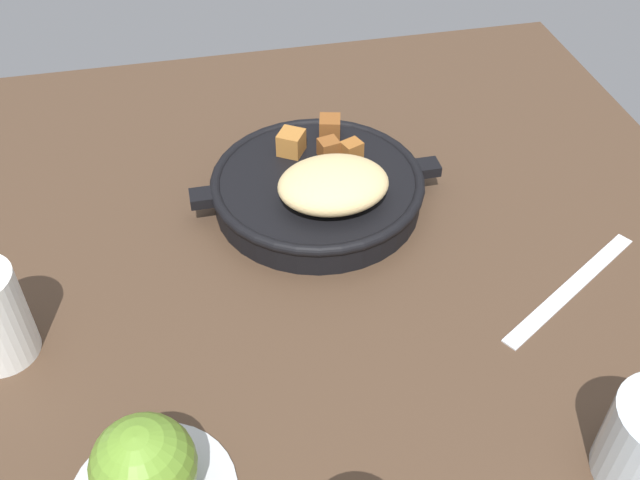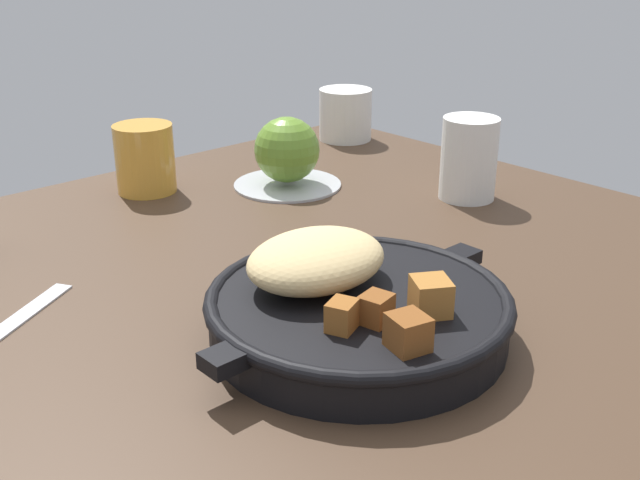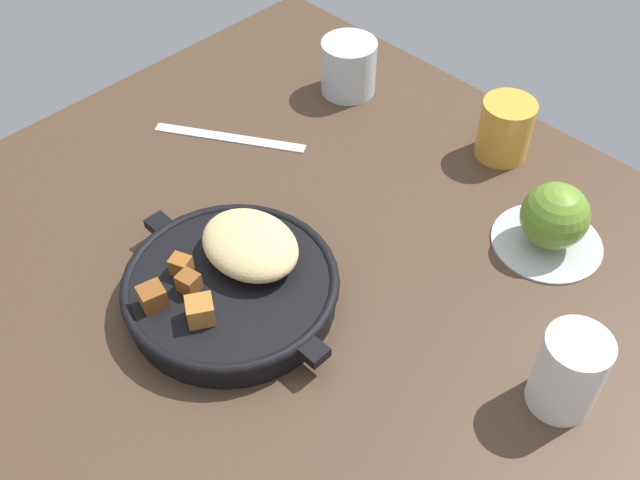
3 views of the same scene
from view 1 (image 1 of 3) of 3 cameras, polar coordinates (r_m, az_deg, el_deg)
name	(u,v)px [view 1 (image 1 of 3)]	position (r cm, az deg, el deg)	size (l,w,h in cm)	color
ground_plane	(315,259)	(76.49, -0.38, -1.52)	(90.79, 87.21, 2.40)	#473323
cast_iron_skillet	(320,187)	(79.42, -0.03, 4.19)	(27.77, 23.46, 7.47)	black
red_apple	(144,467)	(56.47, -13.67, -16.91)	(7.82, 7.82, 7.82)	olive
butter_knife	(571,287)	(75.90, 19.13, -3.53)	(21.02, 1.60, 0.36)	silver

